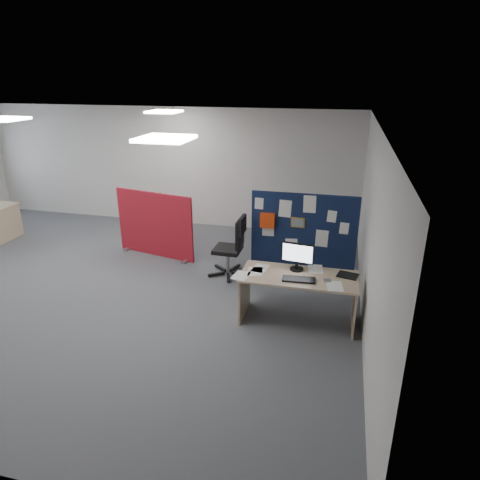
% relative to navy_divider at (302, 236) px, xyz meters
% --- Properties ---
extents(floor, '(9.00, 9.00, 0.00)m').
position_rel_navy_divider_xyz_m(floor, '(-3.46, -1.26, -0.76)').
color(floor, '#4D4F54').
rests_on(floor, ground).
extents(ceiling, '(9.00, 7.00, 0.02)m').
position_rel_navy_divider_xyz_m(ceiling, '(-3.46, -1.26, 1.94)').
color(ceiling, white).
rests_on(ceiling, wall_back).
extents(wall_back, '(9.00, 0.02, 2.70)m').
position_rel_navy_divider_xyz_m(wall_back, '(-3.46, 2.24, 0.59)').
color(wall_back, silver).
rests_on(wall_back, floor).
extents(wall_right, '(0.02, 7.00, 2.70)m').
position_rel_navy_divider_xyz_m(wall_right, '(1.04, -1.26, 0.59)').
color(wall_right, silver).
rests_on(wall_right, floor).
extents(ceiling_lights, '(4.10, 4.10, 0.04)m').
position_rel_navy_divider_xyz_m(ceiling_lights, '(-3.12, -0.60, 1.91)').
color(ceiling_lights, white).
rests_on(ceiling_lights, ceiling).
extents(navy_divider, '(1.82, 0.30, 1.50)m').
position_rel_navy_divider_xyz_m(navy_divider, '(0.00, 0.00, 0.00)').
color(navy_divider, '#0E1535').
rests_on(navy_divider, floor).
extents(main_desk, '(1.64, 0.73, 0.73)m').
position_rel_navy_divider_xyz_m(main_desk, '(0.12, -1.49, -0.20)').
color(main_desk, tan).
rests_on(main_desk, floor).
extents(monitor_main, '(0.47, 0.20, 0.41)m').
position_rel_navy_divider_xyz_m(monitor_main, '(0.07, -1.35, 0.20)').
color(monitor_main, black).
rests_on(monitor_main, main_desk).
extents(keyboard, '(0.46, 0.21, 0.02)m').
position_rel_navy_divider_xyz_m(keyboard, '(0.13, -1.68, -0.01)').
color(keyboard, black).
rests_on(keyboard, main_desk).
extents(mouse, '(0.11, 0.09, 0.03)m').
position_rel_navy_divider_xyz_m(mouse, '(0.51, -1.62, -0.01)').
color(mouse, gray).
rests_on(mouse, main_desk).
extents(paper_tray, '(0.32, 0.28, 0.01)m').
position_rel_navy_divider_xyz_m(paper_tray, '(0.79, -1.38, -0.02)').
color(paper_tray, black).
rests_on(paper_tray, main_desk).
extents(red_divider, '(1.68, 0.42, 1.29)m').
position_rel_navy_divider_xyz_m(red_divider, '(-2.87, 0.24, -0.12)').
color(red_divider, maroon).
rests_on(red_divider, floor).
extents(office_chair, '(0.70, 0.73, 1.09)m').
position_rel_navy_divider_xyz_m(office_chair, '(-1.15, -0.28, -0.14)').
color(office_chair, black).
rests_on(office_chair, floor).
extents(desk_papers, '(1.55, 0.81, 0.00)m').
position_rel_navy_divider_xyz_m(desk_papers, '(-0.13, -1.54, -0.03)').
color(desk_papers, white).
rests_on(desk_papers, main_desk).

